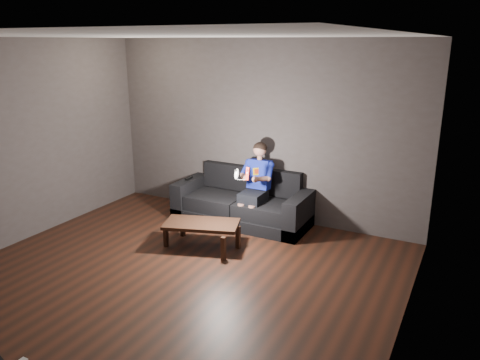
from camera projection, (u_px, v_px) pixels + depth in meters
The scene contains 11 objects.
floor at pixel (165, 285), 5.30m from camera, with size 5.00×5.00×0.00m, color black.
back_wall at pixel (260, 131), 7.04m from camera, with size 5.00×0.04×2.70m, color #413938.
left_wall at pixel (2, 146), 6.02m from camera, with size 0.04×5.00×2.70m, color #413938.
right_wall at pixel (408, 207), 3.81m from camera, with size 0.04×5.00×2.70m, color #413938.
ceiling at pixel (153, 36), 4.53m from camera, with size 5.00×5.00×0.02m, color silver.
sofa at pixel (243, 205), 7.11m from camera, with size 2.05×0.88×0.79m.
child at pixel (256, 179), 6.84m from camera, with size 0.49×0.60×1.19m.
wii_remote_red at pixel (248, 174), 6.34m from camera, with size 0.05×0.07×0.18m.
nunchuk_white at pixel (237, 174), 6.43m from camera, with size 0.07×0.10×0.16m.
wii_remote_black at pixel (189, 178), 7.36m from camera, with size 0.05×0.17×0.03m.
coffee_table at pixel (202, 226), 6.18m from camera, with size 1.07×0.77×0.35m.
Camera 1 is at (2.93, -3.82, 2.65)m, focal length 35.00 mm.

